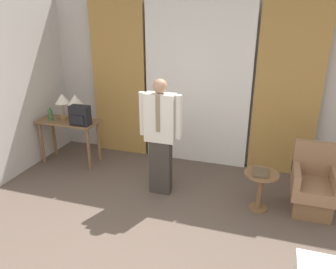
{
  "coord_description": "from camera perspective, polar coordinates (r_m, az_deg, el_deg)",
  "views": [
    {
      "loc": [
        1.12,
        -1.98,
        2.46
      ],
      "look_at": [
        -0.07,
        1.74,
        0.95
      ],
      "focal_mm": 35.0,
      "sensor_mm": 36.0,
      "label": 1
    }
  ],
  "objects": [
    {
      "name": "table_lamp_right",
      "position": [
        5.52,
        -15.85,
        5.6
      ],
      "size": [
        0.24,
        0.24,
        0.42
      ],
      "color": "#9E7F47",
      "rests_on": "desk"
    },
    {
      "name": "backpack",
      "position": [
        5.3,
        -15.08,
        3.2
      ],
      "size": [
        0.31,
        0.19,
        0.31
      ],
      "color": "black",
      "rests_on": "desk"
    },
    {
      "name": "bottle_near_edge",
      "position": [
        5.68,
        -19.8,
        3.23
      ],
      "size": [
        0.07,
        0.07,
        0.22
      ],
      "color": "#336638",
      "rests_on": "desk"
    },
    {
      "name": "table_lamp_left",
      "position": [
        5.65,
        -17.91,
        5.74
      ],
      "size": [
        0.24,
        0.24,
        0.42
      ],
      "color": "#9E7F47",
      "rests_on": "desk"
    },
    {
      "name": "curtain_drape_left",
      "position": [
        5.73,
        -8.55,
        9.15
      ],
      "size": [
        0.95,
        0.06,
        2.58
      ],
      "color": "#B28442",
      "rests_on": "ground_plane"
    },
    {
      "name": "person",
      "position": [
        4.39,
        -1.34,
        0.16
      ],
      "size": [
        0.59,
        0.2,
        1.63
      ],
      "color": "#38332D",
      "rests_on": "ground_plane"
    },
    {
      "name": "side_table",
      "position": [
        4.38,
        15.8,
        -8.39
      ],
      "size": [
        0.43,
        0.43,
        0.53
      ],
      "color": "brown",
      "rests_on": "ground_plane"
    },
    {
      "name": "wall_back",
      "position": [
        5.4,
        5.38,
        9.19
      ],
      "size": [
        10.0,
        0.06,
        2.7
      ],
      "color": "beige",
      "rests_on": "ground_plane"
    },
    {
      "name": "book",
      "position": [
        4.27,
        15.81,
        -6.4
      ],
      "size": [
        0.18,
        0.25,
        0.03
      ],
      "color": "brown",
      "rests_on": "side_table"
    },
    {
      "name": "curtain_drape_right",
      "position": [
        5.17,
        20.06,
        6.8
      ],
      "size": [
        0.95,
        0.06,
        2.58
      ],
      "color": "#B28442",
      "rests_on": "ground_plane"
    },
    {
      "name": "desk",
      "position": [
        5.65,
        -16.88,
        0.99
      ],
      "size": [
        1.01,
        0.45,
        0.74
      ],
      "color": "brown",
      "rests_on": "ground_plane"
    },
    {
      "name": "armchair",
      "position": [
        4.61,
        23.92,
        -8.45
      ],
      "size": [
        0.54,
        0.6,
        0.87
      ],
      "color": "brown",
      "rests_on": "ground_plane"
    },
    {
      "name": "curtain_sheer_center",
      "position": [
        5.29,
        5.04,
        8.29
      ],
      "size": [
        1.7,
        0.06,
        2.58
      ],
      "color": "white",
      "rests_on": "ground_plane"
    }
  ]
}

